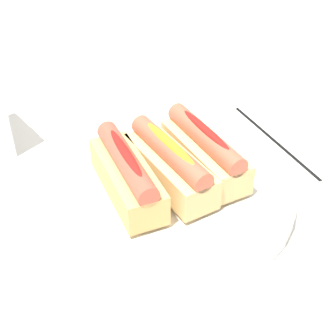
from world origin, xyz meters
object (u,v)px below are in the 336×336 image
at_px(water_glass, 308,306).
at_px(hotdog_side, 127,174).
at_px(serving_bowl, 168,189).
at_px(hotdog_back, 168,163).
at_px(chopstick_near, 275,140).
at_px(hotdog_front, 207,152).

bearing_deg(water_glass, hotdog_side, 10.60).
distance_m(serving_bowl, hotdog_back, 0.04).
xyz_separation_m(water_glass, chopstick_near, (0.26, -0.22, -0.04)).
relative_size(hotdog_back, hotdog_side, 0.97).
xyz_separation_m(serving_bowl, water_glass, (-0.24, 0.01, 0.03)).
bearing_deg(hotdog_side, water_glass, -169.40).
distance_m(hotdog_back, water_glass, 0.24).
bearing_deg(hotdog_back, hotdog_side, 81.06).
bearing_deg(hotdog_front, water_glass, 165.36).
relative_size(serving_bowl, water_glass, 3.58).
height_order(serving_bowl, hotdog_front, hotdog_front).
relative_size(hotdog_front, hotdog_side, 0.98).
bearing_deg(hotdog_back, water_glass, 178.32).
bearing_deg(hotdog_front, hotdog_back, 81.06).
xyz_separation_m(serving_bowl, hotdog_side, (0.01, 0.05, 0.04)).
bearing_deg(hotdog_front, hotdog_side, 81.06).
bearing_deg(chopstick_near, water_glass, 149.31).
distance_m(serving_bowl, water_glass, 0.25).
bearing_deg(hotdog_side, serving_bowl, -98.94).
xyz_separation_m(hotdog_front, water_glass, (-0.24, 0.06, -0.01)).
relative_size(serving_bowl, chopstick_near, 1.47).
relative_size(hotdog_back, water_glass, 1.69).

